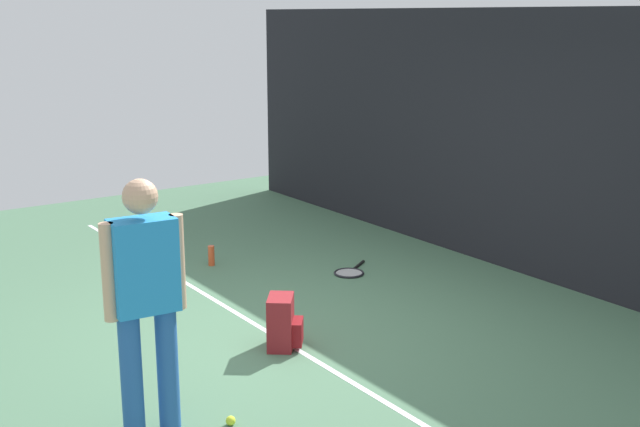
{
  "coord_description": "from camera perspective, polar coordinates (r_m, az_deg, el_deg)",
  "views": [
    {
      "loc": [
        5.48,
        -3.47,
        2.67
      ],
      "look_at": [
        0.0,
        0.4,
        1.0
      ],
      "focal_mm": 45.08,
      "sensor_mm": 36.0,
      "label": 1
    }
  ],
  "objects": [
    {
      "name": "ground_plane",
      "position": [
        7.01,
        -2.7,
        -8.41
      ],
      "size": [
        12.0,
        12.0,
        0.0
      ],
      "primitive_type": "plane",
      "color": "#4C7556"
    },
    {
      "name": "back_fence",
      "position": [
        8.58,
        14.39,
        4.82
      ],
      "size": [
        10.0,
        0.1,
        2.74
      ],
      "primitive_type": "cube",
      "color": "black",
      "rests_on": "ground"
    },
    {
      "name": "court_line",
      "position": [
        6.96,
        -3.4,
        -8.57
      ],
      "size": [
        9.0,
        0.05,
        0.0
      ],
      "primitive_type": "cube",
      "color": "white",
      "rests_on": "ground"
    },
    {
      "name": "tennis_player",
      "position": [
        5.17,
        -12.29,
        -5.56
      ],
      "size": [
        0.26,
        0.53,
        1.7
      ],
      "rotation": [
        0.0,
        0.0,
        1.47
      ],
      "color": "#2659A5",
      "rests_on": "ground"
    },
    {
      "name": "tennis_racket",
      "position": [
        8.53,
        2.14,
        -4.19
      ],
      "size": [
        0.47,
        0.61,
        0.03
      ],
      "rotation": [
        0.0,
        0.0,
        5.27
      ],
      "color": "black",
      "rests_on": "ground"
    },
    {
      "name": "backpack",
      "position": [
        6.63,
        -2.67,
        -7.8
      ],
      "size": [
        0.38,
        0.38,
        0.44
      ],
      "rotation": [
        0.0,
        0.0,
        2.47
      ],
      "color": "maroon",
      "rests_on": "ground"
    },
    {
      "name": "tennis_ball_near_player",
      "position": [
        5.56,
        -6.36,
        -14.4
      ],
      "size": [
        0.07,
        0.07,
        0.07
      ],
      "primitive_type": "sphere",
      "color": "#CCE033",
      "rests_on": "ground"
    },
    {
      "name": "water_bottle",
      "position": [
        8.84,
        -7.72,
        -2.98
      ],
      "size": [
        0.07,
        0.07,
        0.22
      ],
      "primitive_type": "cylinder",
      "color": "#D84C26",
      "rests_on": "ground"
    }
  ]
}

